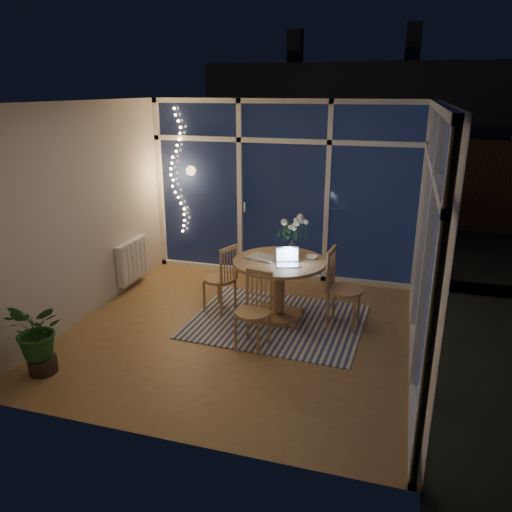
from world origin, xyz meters
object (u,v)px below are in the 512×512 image
(potted_plant, at_px, (39,338))
(chair_left, at_px, (219,277))
(laptop, at_px, (288,257))
(flower_vase, at_px, (292,247))
(chair_front, at_px, (253,311))
(chair_right, at_px, (345,288))
(dining_table, at_px, (279,290))

(potted_plant, bearing_deg, chair_left, 58.29)
(laptop, bearing_deg, flower_vase, 77.22)
(chair_front, xyz_separation_m, potted_plant, (-1.88, -1.10, -0.06))
(laptop, distance_m, flower_vase, 0.38)
(chair_right, relative_size, potted_plant, 1.29)
(chair_right, bearing_deg, dining_table, 95.86)
(dining_table, xyz_separation_m, laptop, (0.14, -0.14, 0.49))
(dining_table, relative_size, chair_left, 1.25)
(dining_table, bearing_deg, laptop, -44.93)
(dining_table, bearing_deg, chair_front, -97.18)
(potted_plant, bearing_deg, dining_table, 43.71)
(laptop, relative_size, potted_plant, 0.37)
(laptop, bearing_deg, chair_left, 150.25)
(dining_table, height_order, potted_plant, dining_table)
(chair_right, height_order, laptop, chair_right)
(potted_plant, bearing_deg, laptop, 39.64)
(dining_table, bearing_deg, chair_right, 0.88)
(chair_front, bearing_deg, laptop, 80.35)
(dining_table, height_order, chair_left, chair_left)
(chair_left, xyz_separation_m, flower_vase, (0.88, 0.21, 0.42))
(chair_left, height_order, flower_vase, flower_vase)
(chair_right, relative_size, laptop, 3.46)
(chair_left, relative_size, chair_front, 1.03)
(dining_table, distance_m, chair_front, 0.80)
(laptop, bearing_deg, potted_plant, -159.93)
(dining_table, height_order, chair_right, chair_right)
(laptop, height_order, flower_vase, flower_vase)
(chair_left, bearing_deg, dining_table, 107.54)
(dining_table, distance_m, potted_plant, 2.74)
(dining_table, relative_size, chair_front, 1.29)
(chair_left, xyz_separation_m, potted_plant, (-1.19, -1.92, -0.07))
(chair_right, bearing_deg, chair_front, 136.87)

